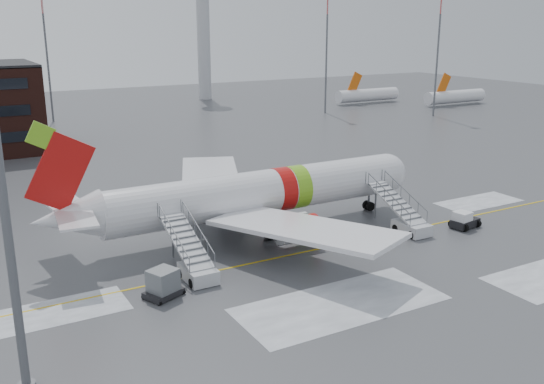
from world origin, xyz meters
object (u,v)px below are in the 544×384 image
airstair_fwd (406,220)px  uld_container (163,284)px  pushback_tug (464,221)px  airstair_aft (194,263)px  airliner (251,194)px

airstair_fwd → uld_container: 23.17m
pushback_tug → airstair_aft: bearing=175.8°
airstair_fwd → airstair_aft: (-20.00, 0.00, 0.00)m
pushback_tug → uld_container: bearing=-179.5°
airliner → airstair_fwd: (11.90, -6.54, -2.35)m
airliner → airstair_aft: 10.67m
airstair_fwd → uld_container: (-23.08, -2.10, -0.16)m
airstair_fwd → pushback_tug: size_ratio=2.67×
airliner → pushback_tug: (17.06, -8.40, -2.74)m
airstair_fwd → airliner: bearing=151.2°
airstair_fwd → pushback_tug: (5.16, -1.86, -0.39)m
airstair_aft → pushback_tug: airstair_aft is taller
airliner → airstair_aft: size_ratio=4.55×
airstair_fwd → airstair_aft: bearing=180.0°
airstair_aft → uld_container: 3.73m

